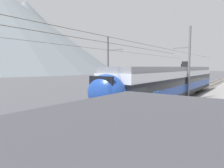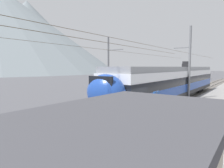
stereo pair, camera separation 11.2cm
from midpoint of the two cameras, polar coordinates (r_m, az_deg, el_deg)
name	(u,v)px [view 2 (the right image)]	position (r m, az deg, el deg)	size (l,w,h in m)	color
ground_plane	(134,127)	(13.10, 6.68, -12.11)	(400.00, 400.00, 0.00)	#4C4C51
platform_slab	(221,141)	(11.60, 29.03, -14.15)	(120.00, 8.61, 0.32)	gray
track_near	(118,122)	(13.71, 2.01, -11.01)	(120.00, 3.00, 0.28)	#5B5651
track_far	(63,112)	(17.40, -13.73, -7.71)	(120.00, 3.00, 0.28)	#5B5651
train_near_platform	(174,81)	(23.49, 17.63, 0.77)	(26.88, 2.93, 4.27)	#2D2D30
train_far_track	(177,75)	(42.83, 18.29, 2.53)	(27.99, 2.92, 4.27)	#2D2D30
catenary_mast_mid	(188,63)	(23.00, 21.27, 5.60)	(46.93, 1.90, 8.18)	slate
catenary_mast_far_side	(109,66)	(24.90, -0.65, 5.27)	(46.93, 2.31, 7.55)	slate
platform_sign	(156,100)	(12.20, 12.84, -4.59)	(0.70, 0.08, 2.07)	#59595B
passenger_walking	(118,150)	(6.44, 2.12, -18.57)	(0.53, 0.22, 1.69)	#383842
handbag_beside_passenger	(128,167)	(7.28, 5.07, -22.68)	(0.32, 0.18, 0.40)	black
potted_plant_platform_edge	(168,122)	(11.82, 16.01, -10.46)	(0.59, 0.59, 0.77)	brown
mountain_right_ridge	(28,36)	(261.53, -23.04, 12.63)	(158.60, 158.60, 81.33)	slate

